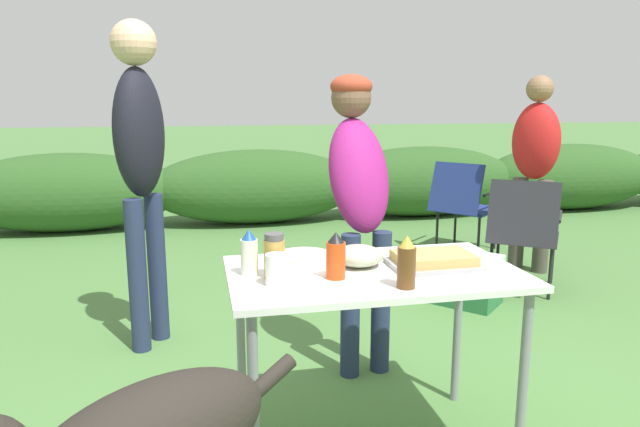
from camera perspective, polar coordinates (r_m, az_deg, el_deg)
The scene contains 16 objects.
shrub_hedge at distance 6.48m, azimuth -6.40°, elevation 2.71°, with size 14.40×0.90×0.83m.
folding_table at distance 2.20m, azimuth 5.38°, elevation -7.55°, with size 1.10×0.64×0.74m.
food_tray at distance 2.24m, azimuth 11.29°, elevation -4.65°, with size 0.33×0.23×0.06m.
plate_stack at distance 2.27m, azimuth -1.59°, elevation -4.48°, with size 0.22×0.22×0.03m, color white.
mixing_bowl at distance 2.22m, azimuth 3.87°, elevation -4.22°, with size 0.19×0.19×0.08m, color #ADBC99.
paper_cup_stack at distance 1.98m, azimuth -4.33°, elevation -5.64°, with size 0.08×0.08×0.11m, color white.
mayo_bottle at distance 2.10m, azimuth -7.09°, elevation -3.98°, with size 0.06×0.06×0.17m.
spice_jar at distance 2.06m, azimuth -4.60°, elevation -4.29°, with size 0.08×0.08×0.16m.
beer_bottle at distance 1.97m, azimuth 8.64°, elevation -4.93°, with size 0.06×0.06×0.18m.
hot_sauce_bottle at distance 2.05m, azimuth 1.59°, elevation -4.31°, with size 0.07×0.07×0.17m.
standing_person_in_navy_coat at distance 2.85m, azimuth 3.88°, elevation 2.91°, with size 0.35×0.46×1.50m.
standing_person_in_red_jacket at distance 4.87m, azimuth 20.69°, elevation 5.34°, with size 0.44×0.47×1.56m.
standing_person_with_beanie at distance 3.22m, azimuth -17.55°, elevation 6.01°, with size 0.37×0.40×1.78m.
camp_chair_green_behind_table at distance 4.32m, azimuth 19.70°, elevation -1.49°, with size 0.72×0.75×0.83m.
camp_chair_near_hedge at distance 5.31m, azimuth 14.11°, elevation 1.13°, with size 0.75×0.73×0.83m.
cooler_box at distance 4.06m, azimuth 14.03°, elevation -6.32°, with size 0.56×0.57×0.34m.
Camera 1 is at (-0.64, -1.98, 1.37)m, focal length 32.00 mm.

